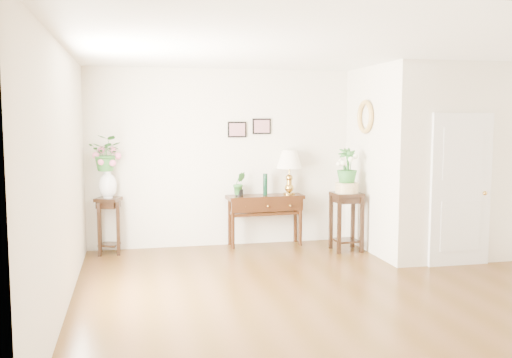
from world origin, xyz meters
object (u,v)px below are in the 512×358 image
object	(u,v)px
table_lamp	(289,173)
plant_stand_b	(346,222)
console_table	(265,220)
plant_stand_a	(109,226)

from	to	relation	value
table_lamp	plant_stand_b	distance (m)	1.20
console_table	plant_stand_b	bearing A→B (deg)	-32.65
table_lamp	plant_stand_b	bearing A→B (deg)	-40.81
plant_stand_a	plant_stand_b	bearing A→B (deg)	-9.00
console_table	plant_stand_a	size ratio (longest dim) A/B	1.43
console_table	plant_stand_a	xyz separation A→B (m)	(-2.42, -0.07, 0.02)
plant_stand_b	plant_stand_a	bearing A→B (deg)	171.00
table_lamp	plant_stand_a	bearing A→B (deg)	-178.57
table_lamp	plant_stand_a	size ratio (longest dim) A/B	0.85
plant_stand_a	table_lamp	bearing A→B (deg)	1.43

